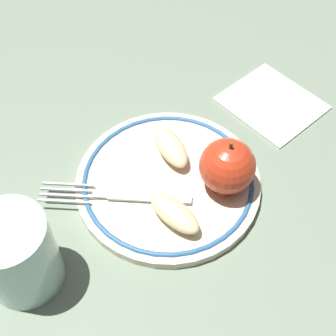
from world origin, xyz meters
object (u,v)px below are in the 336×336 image
fork (120,196)px  drinking_glass (17,255)px  plate (168,181)px  apple_red_whole (227,166)px  apple_slice_front (174,213)px  napkin_folded (270,101)px  apple_slice_back (171,147)px

fork → drinking_glass: drinking_glass is taller
plate → drinking_glass: 0.20m
apple_red_whole → apple_slice_front: size_ratio=1.06×
napkin_folded → apple_slice_back: bearing=-102.5°
apple_slice_front → apple_slice_back: (-0.07, 0.07, 0.00)m
plate → apple_red_whole: size_ratio=3.06×
fork → drinking_glass: 0.14m
plate → apple_red_whole: apple_red_whole is taller
apple_slice_front → apple_slice_back: 0.10m
apple_slice_back → napkin_folded: 0.18m
plate → apple_slice_front: bearing=-41.4°
apple_slice_back → fork: apple_slice_back is taller
fork → plate: bearing=-151.2°
apple_slice_front → fork: 0.07m
apple_slice_front → napkin_folded: 0.24m
plate → apple_slice_front: 0.06m
apple_slice_front → apple_slice_back: same height
fork → napkin_folded: 0.26m
apple_red_whole → fork: (-0.08, -0.10, -0.03)m
apple_red_whole → drinking_glass: (-0.09, -0.23, 0.00)m
drinking_glass → fork: bearing=86.0°
plate → fork: size_ratio=1.47×
apple_red_whole → napkin_folded: size_ratio=0.59×
fork → drinking_glass: (-0.01, -0.13, 0.03)m
apple_slice_front → fork: bearing=19.5°
napkin_folded → fork: bearing=-98.6°
apple_red_whole → fork: apple_red_whole is taller
plate → napkin_folded: bearing=86.0°
fork → apple_slice_back: bearing=-128.7°
apple_slice_front → napkin_folded: (-0.03, 0.24, -0.02)m
apple_red_whole → fork: 0.13m
fork → napkin_folded: (0.04, 0.26, -0.01)m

